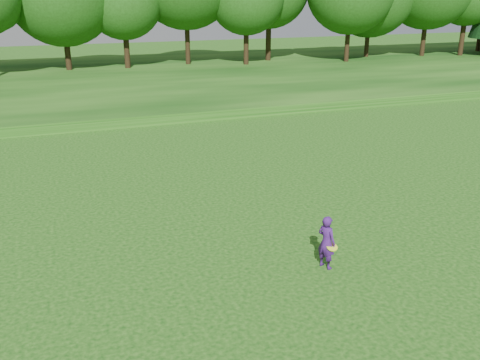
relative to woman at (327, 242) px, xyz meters
name	(u,v)px	position (x,y,z in m)	size (l,w,h in m)	color
ground	(282,311)	(-1.97, -1.54, -0.75)	(140.00, 140.00, 0.00)	#0B3B0B
berm	(106,81)	(-1.97, 32.46, -0.45)	(130.00, 30.00, 0.60)	#0B3B0B
walking_path	(136,123)	(-1.97, 18.46, -0.73)	(130.00, 1.60, 0.04)	gray
woman	(327,242)	(0.00, 0.00, 0.00)	(0.55, 0.64, 1.50)	#411769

